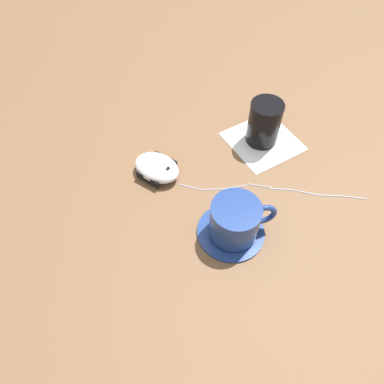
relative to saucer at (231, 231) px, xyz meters
name	(u,v)px	position (x,y,z in m)	size (l,w,h in m)	color
ground_plane	(227,162)	(-0.12, -0.12, 0.00)	(3.00, 3.00, 0.00)	brown
saucer	(231,231)	(0.00, 0.00, 0.00)	(0.12, 0.12, 0.01)	navy
coffee_cup	(236,220)	(0.00, 0.00, 0.04)	(0.11, 0.09, 0.07)	navy
computer_mouse	(157,168)	(0.00, -0.20, 0.01)	(0.09, 0.11, 0.04)	silver
mouse_cable	(271,190)	(-0.13, -0.01, 0.00)	(0.23, 0.28, 0.00)	gray
napkin_under_glass	(263,141)	(-0.22, -0.10, 0.00)	(0.14, 0.14, 0.00)	white
drinking_glass	(264,123)	(-0.22, -0.11, 0.05)	(0.07, 0.07, 0.10)	black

